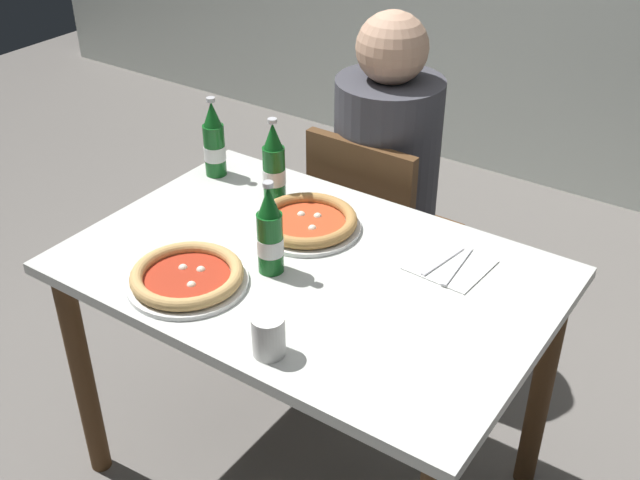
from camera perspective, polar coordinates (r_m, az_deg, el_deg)
The scene contains 11 objects.
ground_plane at distance 2.45m, azimuth -0.69°, elevation -16.56°, with size 8.00×8.00×0.00m, color slate.
dining_table_main at distance 2.02m, azimuth -0.81°, elevation -4.58°, with size 1.20×0.80×0.75m.
chair_behind_table at distance 2.60m, azimuth 4.08°, elevation 0.56°, with size 0.41×0.41×0.85m.
diner_seated at distance 2.59m, azimuth 4.75°, elevation 2.96°, with size 0.34×0.34×1.21m.
pizza_margherita_near at distance 2.09m, azimuth -0.96°, elevation 1.33°, with size 0.29×0.29×0.04m.
pizza_marinara_far at distance 1.90m, azimuth -9.70°, elevation -2.70°, with size 0.29×0.29×0.04m.
beer_bottle_left at distance 2.35m, azimuth -7.77°, elevation 7.07°, with size 0.07×0.07×0.25m.
beer_bottle_center at distance 1.88m, azimuth -3.69°, elevation 0.41°, with size 0.07×0.07×0.25m.
beer_bottle_right at distance 2.20m, azimuth -3.40°, elevation 5.44°, with size 0.07×0.07×0.25m.
napkin_with_cutlery at distance 1.98m, azimuth 9.53°, elevation -1.80°, with size 0.19×0.19×0.01m.
paper_cup at distance 1.66m, azimuth -3.79°, elevation -7.01°, with size 0.07×0.07×0.10m, color white.
Camera 1 is at (0.94, -1.31, 1.84)m, focal length 43.66 mm.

